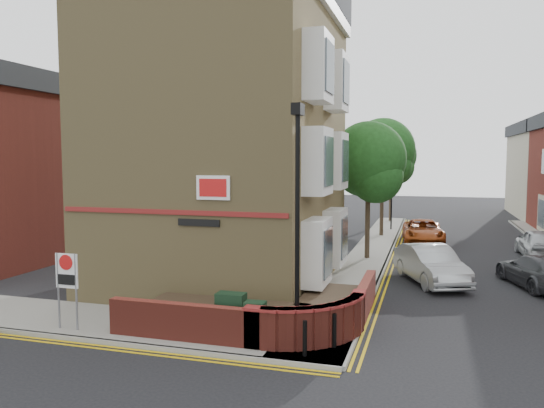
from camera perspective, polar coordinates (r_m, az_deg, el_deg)
The scene contains 23 objects.
ground at distance 13.98m, azimuth -5.20°, elevation -16.15°, with size 120.00×120.00×0.00m, color black.
pavement_corner at distance 16.72m, azimuth -14.70°, elevation -12.49°, with size 13.00×3.00×0.12m, color gray.
pavement_main at distance 28.68m, azimuth 10.62°, elevation -5.08°, with size 2.00×32.00×0.12m, color gray.
kerb_side at distance 15.53m, azimuth -17.66°, elevation -13.94°, with size 13.00×0.15×0.12m, color gray.
kerb_main_near at distance 28.59m, azimuth 12.62°, elevation -5.15°, with size 0.15×32.00×0.12m, color gray.
yellow_lines_side at distance 15.35m, azimuth -18.19°, elevation -14.39°, with size 13.00×0.28×0.01m, color gold.
yellow_lines_main at distance 28.59m, azimuth 13.12°, elevation -5.27°, with size 0.28×32.00×0.01m, color gold.
corner_building at distance 21.56m, azimuth -4.46°, elevation 8.15°, with size 8.95×10.40×13.60m.
garden_wall at distance 16.19m, azimuth -1.83°, elevation -13.13°, with size 6.80×6.00×1.20m, color maroon, non-canonical shape.
lamppost at distance 13.79m, azimuth 2.74°, elevation -2.06°, with size 0.25×0.50×6.30m.
utility_cabinet_large at distance 14.99m, azimuth -4.43°, elevation -11.75°, with size 0.80×0.45×1.20m, color black.
utility_cabinet_small at distance 14.48m, azimuth -1.83°, elevation -12.56°, with size 0.55×0.40×1.10m, color black.
bollard_near at distance 13.58m, azimuth 3.55°, elevation -14.22°, with size 0.11×0.11×0.90m, color black.
bollard_far at distance 14.21m, azimuth 6.72°, elevation -13.36°, with size 0.11×0.11×0.90m, color black.
zone_sign at distance 16.35m, azimuth -21.20°, elevation -7.32°, with size 0.72×0.07×2.20m.
tree_near at distance 26.30m, azimuth 10.34°, elevation 4.19°, with size 3.64×3.65×6.70m.
tree_mid at distance 34.26m, azimuth 11.82°, elevation 5.16°, with size 4.03×4.03×7.42m.
tree_far at distance 42.24m, azimuth 12.73°, elevation 4.71°, with size 3.81×3.81×7.00m.
traffic_light_assembly at distance 37.24m, azimuth 12.75°, elevation 1.41°, with size 0.20×0.16×4.20m.
silver_car_near at distance 22.39m, azimuth 16.70°, elevation -6.25°, with size 1.59×4.57×1.51m, color #A4A9AC.
red_car_main at distance 32.81m, azimuth 15.94°, elevation -2.83°, with size 2.26×4.89×1.36m, color #963A10.
grey_car_far at distance 23.17m, azimuth 26.69°, elevation -6.47°, with size 1.81×4.45×1.29m, color #333438.
silver_car_far at distance 29.93m, azimuth 26.80°, elevation -3.79°, with size 1.75×4.36×1.49m, color #B9BDC1.
Camera 1 is at (4.87, -12.09, 5.04)m, focal length 35.00 mm.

